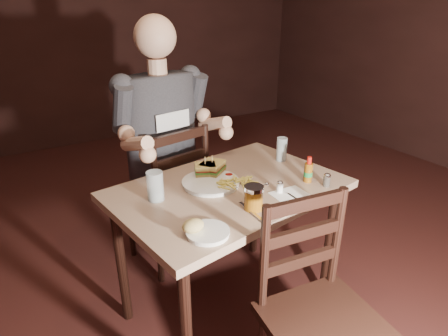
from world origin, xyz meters
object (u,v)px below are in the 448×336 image
glass_right (282,149)px  side_plate (208,233)px  main_table (229,202)px  dinner_plate (211,183)px  chair_far (165,195)px  diner (165,114)px  glass_left (155,186)px  chair_near (327,326)px  syrup_dispenser (254,198)px  hot_sauce (308,169)px

glass_right → side_plate: 0.86m
main_table → dinner_plate: bearing=136.9°
chair_far → side_plate: bearing=67.9°
chair_far → diner: 0.55m
glass_left → side_plate: bearing=-80.8°
side_plate → glass_right: bearing=31.0°
chair_near → glass_right: 1.00m
main_table → side_plate: 0.44m
chair_far → glass_right: chair_far is taller
syrup_dispenser → chair_far: bearing=86.3°
glass_left → glass_right: (0.79, 0.07, -0.00)m
diner → hot_sauce: (0.45, -0.72, -0.18)m
dinner_plate → syrup_dispenser: (0.04, -0.31, 0.05)m
glass_right → syrup_dispenser: size_ratio=1.22×
main_table → glass_right: size_ratio=8.91×
syrup_dispenser → glass_right: bearing=30.4°
chair_near → dinner_plate: chair_near is taller
dinner_plate → hot_sauce: bearing=-27.6°
diner → syrup_dispenser: diner is taller
glass_left → hot_sauce: (0.72, -0.22, -0.00)m
dinner_plate → syrup_dispenser: size_ratio=2.53×
chair_far → chair_near: 1.31m
main_table → chair_far: chair_far is taller
diner → dinner_plate: diner is taller
glass_right → hot_sauce: (-0.07, -0.29, -0.00)m
dinner_plate → hot_sauce: hot_sauce is taller
dinner_plate → chair_near: bearing=-84.8°
chair_far → glass_left: chair_far is taller
hot_sauce → side_plate: hot_sauce is taller
main_table → diner: 0.66m
glass_right → diner: bearing=140.5°
syrup_dispenser → diner: bearing=85.9°
diner → glass_right: diner is taller
main_table → chair_near: 0.73m
chair_near → glass_left: bearing=123.1°
main_table → side_plate: bearing=-133.7°
main_table → diner: size_ratio=1.14×
syrup_dispenser → chair_near: bearing=-94.3°
chair_far → diner: bearing=90.0°
chair_far → dinner_plate: size_ratio=3.41×
syrup_dispenser → hot_sauce: bearing=3.3°
glass_right → syrup_dispenser: glass_right is taller
glass_left → glass_right: size_ratio=1.03×
hot_sauce → chair_far: bearing=120.8°
main_table → glass_right: 0.48m
hot_sauce → syrup_dispenser: hot_sauce is taller
diner → glass_right: size_ratio=7.84×
diner → chair_near: bearing=-95.7°
dinner_plate → main_table: bearing=-43.1°
chair_near → glass_right: size_ratio=6.92×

